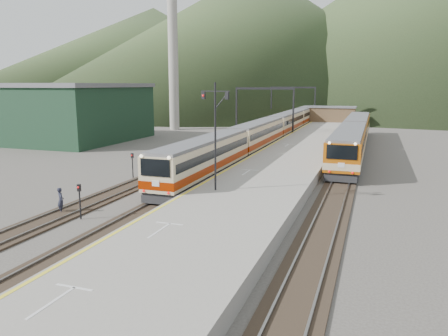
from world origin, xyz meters
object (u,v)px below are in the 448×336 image
at_px(signal_mast, 215,126).
at_px(worker, 61,200).
at_px(main_train, 287,124).
at_px(second_train, 354,134).

xyz_separation_m(signal_mast, worker, (-8.86, -5.60, -4.71)).
relative_size(main_train, signal_mast, 12.28).
relative_size(main_train, second_train, 2.21).
bearing_deg(main_train, second_train, -50.76).
height_order(main_train, signal_mast, signal_mast).
distance_m(signal_mast, worker, 11.49).
distance_m(main_train, worker, 49.85).
height_order(second_train, signal_mast, signal_mast).
bearing_deg(second_train, worker, -115.45).
xyz_separation_m(second_train, signal_mast, (-8.02, -29.86, 3.47)).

